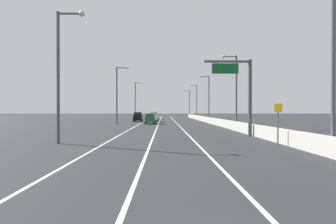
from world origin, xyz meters
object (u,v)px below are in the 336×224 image
lamp_post_right_fourth (196,99)px  car_white_3 (153,117)px  lamp_post_right_near (329,52)px  lamp_post_left_far (136,98)px  lamp_post_right_second (235,86)px  lamp_post_left_mid (118,91)px  car_green_0 (150,119)px  lamp_post_left_near (62,67)px  car_black_1 (138,117)px  car_yellow_2 (154,116)px  lamp_post_right_fifth (189,102)px  overhead_sign_gantry (243,88)px  lamp_post_right_third (208,95)px  speed_advisory_sign (278,121)px

lamp_post_right_fourth → car_white_3: (-11.87, -21.37, -4.79)m
lamp_post_right_near → lamp_post_left_far: bearing=105.0°
lamp_post_right_second → lamp_post_left_mid: same height
car_green_0 → lamp_post_left_near: bearing=-99.3°
car_black_1 → car_yellow_2: car_black_1 is taller
lamp_post_right_fifth → lamp_post_left_far: same height
lamp_post_right_near → lamp_post_left_mid: 37.98m
car_yellow_2 → car_black_1: bearing=-101.6°
lamp_post_right_fifth → car_white_3: bearing=-104.7°
car_yellow_2 → overhead_sign_gantry: bearing=-78.4°
lamp_post_right_near → car_green_0: bearing=107.2°
lamp_post_right_third → car_yellow_2: lamp_post_right_third is taller
car_black_1 → lamp_post_right_third: bearing=-2.4°
speed_advisory_sign → car_white_3: 45.20m
car_white_3 → lamp_post_right_fifth: bearing=75.3°
lamp_post_right_fifth → lamp_post_right_third: bearing=-89.9°
speed_advisory_sign → lamp_post_left_mid: size_ratio=0.30×
overhead_sign_gantry → car_white_3: (-10.06, 36.27, -3.74)m
lamp_post_right_fifth → car_green_0: bearing=-102.2°
overhead_sign_gantry → lamp_post_right_fourth: bearing=88.2°
lamp_post_left_far → car_yellow_2: bearing=3.8°
overhead_sign_gantry → lamp_post_right_second: (1.92, 11.07, 1.05)m
overhead_sign_gantry → car_green_0: size_ratio=1.64×
lamp_post_right_near → speed_advisory_sign: bearing=103.0°
lamp_post_left_mid → lamp_post_left_near: bearing=-89.8°
lamp_post_left_near → car_white_3: bearing=82.8°
overhead_sign_gantry → car_white_3: 37.82m
lamp_post_right_third → lamp_post_left_near: size_ratio=1.00×
lamp_post_right_second → lamp_post_left_near: same height
lamp_post_right_third → car_green_0: 15.62m
lamp_post_left_far → car_black_1: (1.81, -14.67, -4.73)m
lamp_post_left_mid → car_white_3: bearing=69.3°
lamp_post_right_fourth → overhead_sign_gantry: bearing=-91.8°
overhead_sign_gantry → lamp_post_right_fifth: (1.69, 80.92, 1.05)m
lamp_post_right_second → car_yellow_2: size_ratio=2.51×
lamp_post_right_near → lamp_post_left_near: same height
lamp_post_right_fifth → car_black_1: lamp_post_right_fifth is taller
overhead_sign_gantry → lamp_post_right_third: lamp_post_right_third is taller
lamp_post_left_mid → car_green_0: bearing=36.2°
speed_advisory_sign → lamp_post_right_fifth: lamp_post_right_fifth is taller
car_green_0 → car_black_1: size_ratio=0.97×
lamp_post_left_far → car_yellow_2: size_ratio=2.51×
lamp_post_right_near → car_white_3: bearing=103.4°
lamp_post_right_second → lamp_post_left_mid: size_ratio=1.00×
lamp_post_right_fourth → car_white_3: bearing=-119.1°
lamp_post_right_second → lamp_post_right_third: bearing=90.3°
lamp_post_right_third → lamp_post_left_far: size_ratio=1.00×
lamp_post_right_fifth → lamp_post_left_mid: (-17.25, -59.20, 0.00)m
overhead_sign_gantry → car_black_1: (-13.34, 34.99, -3.68)m
lamp_post_right_second → car_black_1: lamp_post_right_second is taller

